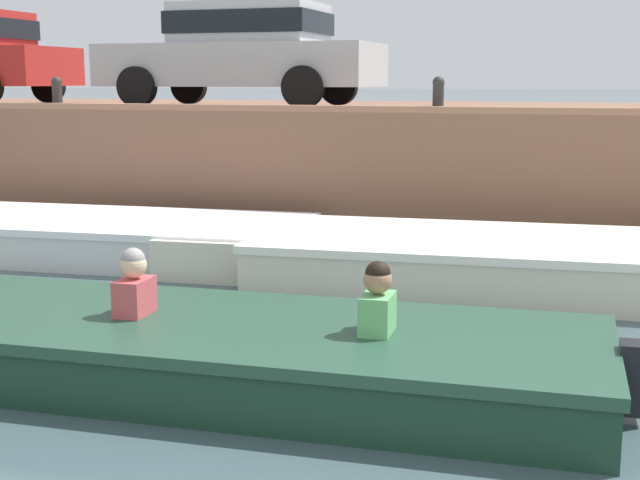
{
  "coord_description": "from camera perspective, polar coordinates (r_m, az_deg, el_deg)",
  "views": [
    {
      "loc": [
        0.92,
        -1.41,
        2.1
      ],
      "look_at": [
        -0.52,
        3.31,
        1.21
      ],
      "focal_mm": 50.0,
      "sensor_mm": 36.0,
      "label": 1
    }
  ],
  "objects": [
    {
      "name": "motorboat_passing",
      "position": [
        6.35,
        -7.41,
        -6.98
      ],
      "size": [
        6.23,
        1.9,
        0.94
      ],
      "color": "#193828",
      "rests_on": "ground"
    },
    {
      "name": "boat_moored_west_white",
      "position": [
        11.08,
        -14.49,
        0.2
      ],
      "size": [
        7.01,
        2.39,
        0.47
      ],
      "color": "white",
      "rests_on": "ground"
    },
    {
      "name": "boat_moored_central_cream",
      "position": [
        9.27,
        11.91,
        -1.47
      ],
      "size": [
        6.91,
        2.49,
        0.52
      ],
      "color": "silver",
      "rests_on": "ground"
    },
    {
      "name": "ground_plane",
      "position": [
        6.55,
        8.1,
        -8.6
      ],
      "size": [
        400.0,
        400.0,
        0.0
      ],
      "primitive_type": "plane",
      "color": "#3D5156"
    },
    {
      "name": "far_wall_coping",
      "position": [
        11.02,
        12.32,
        8.11
      ],
      "size": [
        60.0,
        0.24,
        0.08
      ],
      "primitive_type": "cube",
      "color": "#9F6C52",
      "rests_on": "far_quay_wall"
    },
    {
      "name": "far_quay_wall",
      "position": [
        13.94,
        13.19,
        4.81
      ],
      "size": [
        60.0,
        6.0,
        1.7
      ],
      "primitive_type": "cube",
      "color": "brown",
      "rests_on": "ground"
    },
    {
      "name": "car_left_inner_silver",
      "position": [
        14.02,
        -4.88,
        12.01
      ],
      "size": [
        4.3,
        1.98,
        1.54
      ],
      "color": "#B7BABC",
      "rests_on": "far_quay_wall"
    },
    {
      "name": "mooring_bollard_mid",
      "position": [
        11.26,
        7.58,
        9.31
      ],
      "size": [
        0.15,
        0.15,
        0.45
      ],
      "color": "#2D2B28",
      "rests_on": "far_quay_wall"
    },
    {
      "name": "mooring_bollard_west",
      "position": [
        13.28,
        -16.48,
        9.11
      ],
      "size": [
        0.15,
        0.15,
        0.45
      ],
      "color": "#2D2B28",
      "rests_on": "far_quay_wall"
    }
  ]
}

